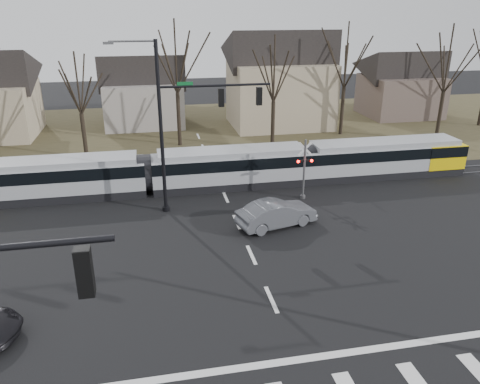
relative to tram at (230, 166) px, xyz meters
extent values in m
plane|color=black|center=(-0.65, -16.00, -1.46)|extent=(140.00, 140.00, 0.00)
cube|color=#38331E|center=(-0.65, 16.00, -1.46)|extent=(140.00, 28.00, 0.01)
cube|color=silver|center=(-0.65, -17.80, -1.46)|extent=(28.00, 0.35, 0.01)
cube|color=silver|center=(-0.65, -14.00, -1.46)|extent=(0.18, 2.00, 0.01)
cube|color=silver|center=(-0.65, -10.00, -1.46)|extent=(0.18, 2.00, 0.01)
cube|color=silver|center=(-0.65, -6.00, -1.46)|extent=(0.18, 2.00, 0.01)
cube|color=silver|center=(-0.65, -2.00, -1.46)|extent=(0.18, 2.00, 0.01)
cube|color=silver|center=(-0.65, 2.00, -1.46)|extent=(0.18, 2.00, 0.01)
cube|color=silver|center=(-0.65, 6.00, -1.46)|extent=(0.18, 2.00, 0.01)
cube|color=silver|center=(-0.65, 10.00, -1.46)|extent=(0.18, 2.00, 0.01)
cube|color=silver|center=(-0.65, 14.00, -1.46)|extent=(0.18, 2.00, 0.01)
cube|color=#59595E|center=(-0.65, -0.90, -1.43)|extent=(90.00, 0.12, 0.06)
cube|color=#59595E|center=(-0.65, 0.50, -1.43)|extent=(90.00, 0.12, 0.06)
cube|color=gray|center=(-11.79, 0.00, -0.12)|extent=(11.96, 2.58, 2.69)
cube|color=black|center=(-11.79, 0.00, 0.42)|extent=(11.98, 2.61, 0.78)
cube|color=gray|center=(0.16, 0.00, -0.12)|extent=(11.04, 2.58, 2.69)
cube|color=black|center=(0.16, 0.00, 0.42)|extent=(11.06, 2.61, 0.78)
cube|color=gray|center=(11.66, 0.00, -0.12)|extent=(11.96, 2.58, 2.69)
cube|color=black|center=(11.66, 0.00, 0.42)|extent=(11.98, 2.61, 0.78)
cube|color=yellow|center=(16.17, 0.00, -0.04)|extent=(2.94, 2.63, 1.79)
imported|color=#54565C|center=(1.52, -6.94, -0.69)|extent=(4.01, 5.50, 1.54)
cube|color=black|center=(-6.80, -22.00, 5.44)|extent=(0.32, 0.32, 1.05)
sphere|color=#FF0C07|center=(-6.80, -22.00, 5.77)|extent=(0.22, 0.22, 0.22)
cylinder|color=black|center=(-4.65, -3.50, 3.64)|extent=(0.22, 0.22, 10.20)
cylinder|color=black|center=(-4.65, -3.50, -1.31)|extent=(0.44, 0.44, 0.30)
cylinder|color=black|center=(-1.40, -3.50, 6.14)|extent=(6.50, 0.14, 0.14)
cube|color=#0C5926|center=(-3.15, -3.50, 6.29)|extent=(0.90, 0.03, 0.22)
cube|color=black|center=(-1.07, -3.50, 5.44)|extent=(0.32, 0.32, 1.05)
sphere|color=#FF0C07|center=(-1.07, -3.50, 5.77)|extent=(0.22, 0.22, 0.22)
cube|color=black|center=(1.20, -3.50, 5.44)|extent=(0.32, 0.32, 1.05)
sphere|color=#FF0C07|center=(1.20, -3.50, 5.77)|extent=(0.22, 0.22, 0.22)
cube|color=#59595B|center=(-7.15, -3.50, 8.56)|extent=(0.55, 0.22, 0.14)
cylinder|color=#59595B|center=(4.35, -3.20, 0.54)|extent=(0.14, 0.14, 4.00)
cylinder|color=#59595B|center=(4.35, -3.20, -1.36)|extent=(0.36, 0.36, 0.20)
cube|color=silver|center=(4.35, -3.20, 1.94)|extent=(0.95, 0.04, 0.95)
cube|color=silver|center=(4.35, -3.20, 1.94)|extent=(0.95, 0.04, 0.95)
cube|color=black|center=(4.35, -3.20, 1.14)|extent=(1.00, 0.10, 0.12)
sphere|color=#FF0C07|center=(3.90, -3.28, 1.14)|extent=(0.18, 0.18, 0.18)
sphere|color=#FF0C07|center=(4.80, -3.28, 1.14)|extent=(0.18, 0.18, 0.18)
cube|color=gray|center=(-5.65, 20.00, 0.79)|extent=(8.00, 7.00, 4.50)
cube|color=gray|center=(8.35, 17.00, 1.79)|extent=(10.00, 8.00, 6.50)
cube|color=brown|center=(23.35, 19.00, 0.79)|extent=(8.00, 7.00, 4.50)
camera|label=1|loc=(-5.32, -30.53, 10.37)|focal=35.00mm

